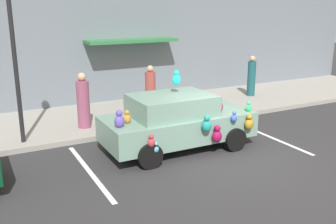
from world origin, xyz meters
TOP-DOWN VIEW (x-y plane):
  - ground_plane at (0.00, 0.00)m, footprint 60.00×60.00m
  - sidewalk at (0.00, 5.00)m, footprint 24.00×4.00m
  - storefront_building at (-0.00, 7.14)m, footprint 24.00×1.25m
  - parking_stripe_front at (2.07, 1.00)m, footprint 0.12×3.60m
  - parking_stripe_rear at (-3.54, 1.00)m, footprint 0.12×3.60m
  - plush_covered_car at (-0.92, 1.37)m, footprint 4.15×2.11m
  - teddy_bear_on_sidewalk at (-1.26, 3.55)m, footprint 0.40×0.33m
  - street_lamp_post at (-4.69, 3.50)m, footprint 0.28×0.28m
  - pedestrian_near_shopfront at (4.76, 5.11)m, footprint 0.34×0.34m
  - pedestrian_walking_past at (-0.29, 4.40)m, footprint 0.36×0.36m
  - pedestrian_by_lamp at (-2.78, 4.02)m, footprint 0.39×0.39m

SIDE VIEW (x-z plane):
  - ground_plane at x=0.00m, z-range 0.00..0.00m
  - parking_stripe_front at x=2.07m, z-range 0.00..0.01m
  - parking_stripe_rear at x=-3.54m, z-range 0.00..0.01m
  - sidewalk at x=0.00m, z-range 0.00..0.15m
  - teddy_bear_on_sidewalk at x=-1.26m, z-range 0.12..0.88m
  - plush_covered_car at x=-0.92m, z-range -0.29..1.89m
  - pedestrian_near_shopfront at x=4.76m, z-range 0.09..1.79m
  - pedestrian_by_lamp at x=-2.78m, z-range 0.08..1.82m
  - pedestrian_walking_past at x=-0.29m, z-range 0.08..1.82m
  - street_lamp_post at x=-4.69m, z-range 0.60..4.85m
  - storefront_building at x=0.00m, z-range -0.01..6.39m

